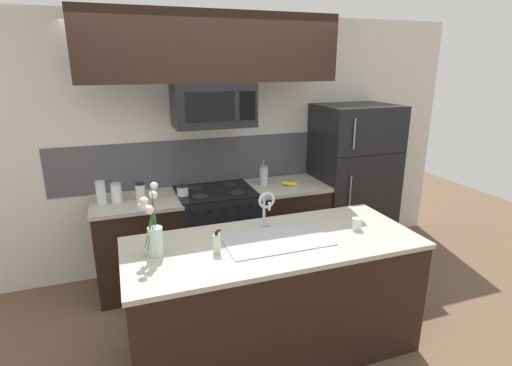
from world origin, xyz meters
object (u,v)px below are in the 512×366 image
object	(u,v)px
refrigerator	(351,181)
storage_jar_squat	(183,191)
storage_jar_tall	(101,193)
storage_jar_short	(140,191)
storage_jar_medium	(116,193)
spare_glass	(357,224)
stove_range	(217,233)
french_press	(264,176)
flower_vase	(154,232)
sink_faucet	(266,205)
dish_soap_bottle	(217,243)
banana_bunch	(290,183)
microwave	(213,105)

from	to	relation	value
refrigerator	storage_jar_squat	distance (m)	1.91
storage_jar_tall	storage_jar_short	size ratio (longest dim) A/B	1.30
storage_jar_squat	storage_jar_short	bearing A→B (deg)	175.08
storage_jar_medium	spare_glass	bearing A→B (deg)	-36.78
stove_range	refrigerator	distance (m)	1.63
french_press	spare_glass	bearing A→B (deg)	-79.03
storage_jar_short	flower_vase	world-z (taller)	flower_vase
sink_faucet	dish_soap_bottle	size ratio (longest dim) A/B	1.85
storage_jar_short	banana_bunch	size ratio (longest dim) A/B	0.87
microwave	flower_vase	distance (m)	1.53
storage_jar_short	sink_faucet	world-z (taller)	sink_faucet
dish_soap_bottle	storage_jar_medium	bearing A→B (deg)	115.05
dish_soap_bottle	stove_range	bearing A→B (deg)	76.27
storage_jar_medium	sink_faucet	size ratio (longest dim) A/B	0.58
microwave	flower_vase	size ratio (longest dim) A/B	1.55
storage_jar_tall	dish_soap_bottle	distance (m)	1.50
stove_range	spare_glass	xyz separation A→B (m)	(0.79, -1.27, 0.49)
microwave	storage_jar_squat	size ratio (longest dim) A/B	6.87
refrigerator	storage_jar_medium	size ratio (longest dim) A/B	9.63
refrigerator	dish_soap_bottle	distance (m)	2.31
spare_glass	sink_faucet	bearing A→B (deg)	159.82
storage_jar_squat	flower_vase	xyz separation A→B (m)	(-0.38, -1.16, 0.11)
stove_range	flower_vase	size ratio (longest dim) A/B	1.93
french_press	storage_jar_tall	bearing A→B (deg)	-178.09
storage_jar_tall	flower_vase	size ratio (longest dim) A/B	0.45
spare_glass	flower_vase	bearing A→B (deg)	176.88
flower_vase	dish_soap_bottle	bearing A→B (deg)	-14.56
spare_glass	storage_jar_squat	bearing A→B (deg)	132.21
banana_bunch	spare_glass	bearing A→B (deg)	-89.60
stove_range	sink_faucet	bearing A→B (deg)	-82.28
storage_jar_medium	storage_jar_short	distance (m)	0.21
spare_glass	storage_jar_medium	bearing A→B (deg)	143.22
flower_vase	banana_bunch	bearing A→B (deg)	37.04
microwave	flower_vase	xyz separation A→B (m)	(-0.71, -1.17, -0.69)
storage_jar_tall	french_press	xyz separation A→B (m)	(1.59, 0.05, -0.01)
microwave	storage_jar_squat	xyz separation A→B (m)	(-0.33, -0.01, -0.80)
banana_bunch	storage_jar_short	bearing A→B (deg)	177.76
refrigerator	spare_glass	size ratio (longest dim) A/B	18.98
storage_jar_tall	dish_soap_bottle	bearing A→B (deg)	-60.33
storage_jar_medium	sink_faucet	bearing A→B (deg)	-44.44
storage_jar_tall	french_press	world-z (taller)	french_press
stove_range	storage_jar_short	bearing A→B (deg)	-179.91
refrigerator	storage_jar_squat	xyz separation A→B (m)	(-1.91, -0.05, 0.11)
banana_bunch	dish_soap_bottle	xyz separation A→B (m)	(-1.10, -1.23, 0.05)
storage_jar_medium	dish_soap_bottle	bearing A→B (deg)	-64.95
microwave	storage_jar_medium	size ratio (longest dim) A/B	4.19
storage_jar_squat	sink_faucet	world-z (taller)	sink_faucet
microwave	french_press	world-z (taller)	microwave
storage_jar_short	stove_range	bearing A→B (deg)	0.09
storage_jar_squat	dish_soap_bottle	size ratio (longest dim) A/B	0.66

